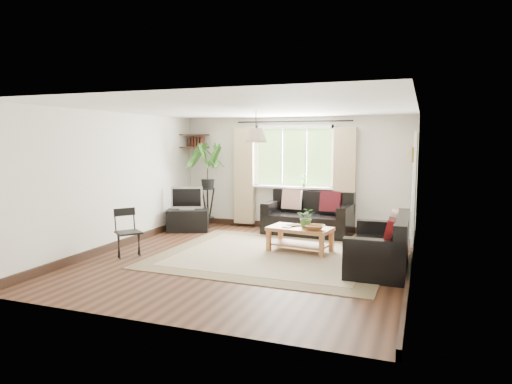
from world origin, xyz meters
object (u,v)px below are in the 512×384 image
(sofa_back, at_px, (308,214))
(coffee_table, at_px, (300,240))
(palm_stand, at_px, (208,185))
(tv_stand, at_px, (188,220))
(folding_chair, at_px, (129,233))
(sofa_right, at_px, (379,243))

(sofa_back, relative_size, coffee_table, 1.65)
(coffee_table, height_order, palm_stand, palm_stand)
(sofa_back, xyz_separation_m, coffee_table, (0.23, -1.50, -0.19))
(tv_stand, distance_m, folding_chair, 2.25)
(sofa_right, bearing_deg, tv_stand, -111.35)
(sofa_back, distance_m, tv_stand, 2.52)
(sofa_back, height_order, sofa_right, sofa_back)
(palm_stand, bearing_deg, coffee_table, -31.48)
(folding_chair, bearing_deg, palm_stand, 35.42)
(sofa_right, bearing_deg, sofa_back, -143.13)
(sofa_back, xyz_separation_m, tv_stand, (-2.45, -0.54, -0.18))
(folding_chair, bearing_deg, sofa_back, -3.32)
(sofa_right, distance_m, palm_stand, 4.43)
(sofa_right, bearing_deg, folding_chair, -80.30)
(sofa_back, bearing_deg, sofa_right, -48.62)
(coffee_table, xyz_separation_m, palm_stand, (-2.50, 1.53, 0.72))
(palm_stand, bearing_deg, sofa_back, -0.86)
(sofa_back, relative_size, tv_stand, 2.05)
(tv_stand, distance_m, palm_stand, 0.93)
(sofa_back, distance_m, coffee_table, 1.53)
(sofa_right, height_order, folding_chair, folding_chair)
(tv_stand, xyz_separation_m, folding_chair, (0.13, -2.24, 0.17))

